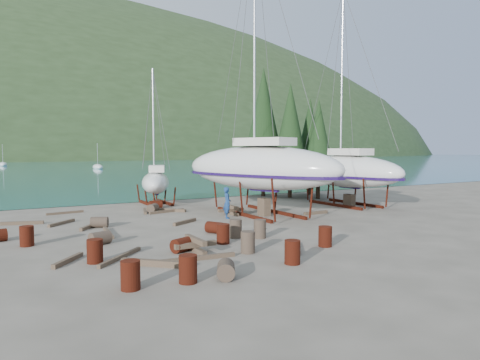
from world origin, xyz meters
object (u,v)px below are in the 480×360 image
large_sailboat_near (259,167)px  large_sailboat_far (345,171)px  worker (227,203)px  small_sailboat_shore (156,182)px

large_sailboat_near → large_sailboat_far: bearing=-14.6°
large_sailboat_far → worker: size_ratio=8.35×
large_sailboat_near → small_sailboat_shore: bearing=96.3°
large_sailboat_far → small_sailboat_shore: 14.43m
large_sailboat_near → worker: (-2.56, -0.40, -2.10)m
worker → large_sailboat_near: bearing=-64.2°
large_sailboat_near → worker: bearing=169.5°
large_sailboat_far → small_sailboat_shore: large_sailboat_far is taller
small_sailboat_shore → worker: size_ratio=5.40×
large_sailboat_near → small_sailboat_shore: size_ratio=1.83×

